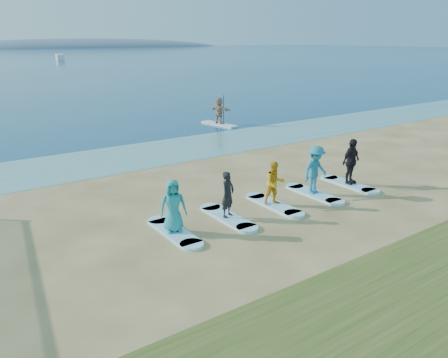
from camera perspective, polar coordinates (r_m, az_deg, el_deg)
ground at (r=13.86m, az=5.03°, el=-6.37°), size 600.00×600.00×0.00m
shallow_water at (r=22.47m, az=-12.31°, el=2.85°), size 600.00×600.00×0.00m
island_ridge at (r=326.43m, az=-17.06°, el=16.14°), size 220.00×56.00×18.00m
paddleboard at (r=30.22m, az=-0.61°, el=7.17°), size 1.16×3.07×0.12m
paddleboarder at (r=30.06m, az=-0.62°, el=8.93°), size 0.98×1.71×1.76m
boat_offshore_b at (r=133.39m, az=-20.61°, el=14.35°), size 2.95×6.93×1.52m
surfboard_0 at (r=13.50m, az=-6.52°, el=-6.89°), size 0.70×2.20×0.09m
student_0 at (r=13.17m, az=-6.66°, el=-3.49°), size 0.92×0.74×1.63m
surfboard_1 at (r=14.47m, az=0.50°, el=-5.03°), size 0.70×2.20×0.09m
student_1 at (r=14.17m, az=0.51°, el=-2.02°), size 0.66×0.56×1.53m
surfboard_2 at (r=15.63m, az=6.53°, el=-3.36°), size 0.70×2.20×0.09m
student_2 at (r=15.35m, az=6.63°, el=-0.53°), size 0.88×0.77×1.54m
surfboard_3 at (r=16.95m, az=11.66°, el=-1.91°), size 0.70×2.20×0.09m
student_3 at (r=16.65m, az=11.86°, el=1.19°), size 1.24×0.79×1.82m
surfboard_4 at (r=18.39m, az=16.00°, el=-0.66°), size 0.70×2.20×0.09m
student_4 at (r=18.12m, az=16.26°, el=2.22°), size 1.12×0.59×1.83m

